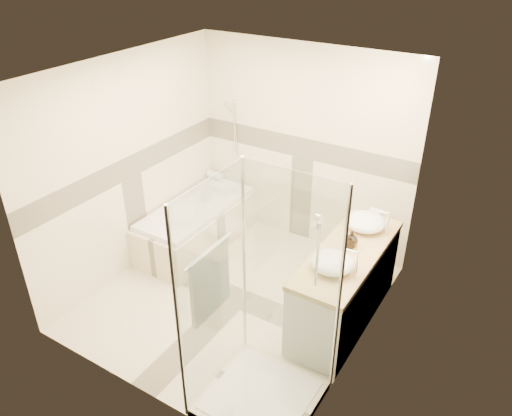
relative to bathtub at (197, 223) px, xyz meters
The scene contains 12 objects.
room 1.57m from the bathtub, 30.53° to the right, with size 2.82×3.02×2.52m.
bathtub is the anchor object (origin of this frame).
vanity 2.18m from the bathtub, ahead, with size 0.58×1.62×0.85m.
shower_enclosure 2.47m from the bathtub, 41.10° to the right, with size 0.96×0.93×2.04m.
vessel_sink_near 2.22m from the bathtub, ahead, with size 0.41×0.41×0.16m, color white.
vessel_sink_far 2.33m from the bathtub, 18.37° to the right, with size 0.40×0.40×0.16m, color white.
faucet_near 2.45m from the bathtub, ahead, with size 0.11×0.03×0.27m.
faucet_far 2.55m from the bathtub, 16.78° to the right, with size 0.12×0.03×0.28m.
amenity_bottle_a 2.24m from the bathtub, ahead, with size 0.07×0.07×0.16m, color black.
amenity_bottle_b 2.23m from the bathtub, ahead, with size 0.13×0.13×0.17m, color black.
folded_towels 2.24m from the bathtub, ahead, with size 0.13×0.22×0.07m, color silver.
rolled_towel 0.84m from the bathtub, 108.52° to the left, with size 0.10×0.10×0.22m, color silver.
Camera 1 is at (2.45, -3.57, 3.59)m, focal length 35.00 mm.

